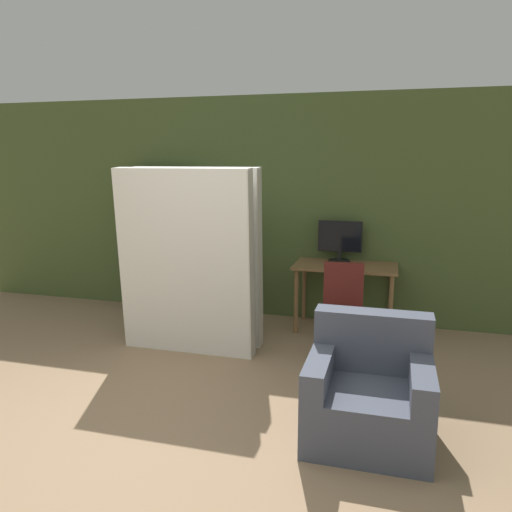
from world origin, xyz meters
TOP-DOWN VIEW (x-y plane):
  - ground_plane at (0.00, 0.00)m, footprint 16.00×16.00m
  - wall_back at (0.00, 3.27)m, footprint 8.00×0.06m
  - desk at (1.12, 2.92)m, footprint 1.15×0.63m
  - monitor at (1.03, 3.10)m, footprint 0.51×0.25m
  - office_chair at (1.18, 2.10)m, footprint 0.52×0.52m
  - bookshelf at (-1.33, 3.12)m, footprint 0.87×0.31m
  - mattress_near at (-0.36, 1.81)m, footprint 1.39×0.27m
  - mattress_far at (-0.36, 2.12)m, footprint 1.39×0.26m
  - armchair at (1.51, 0.70)m, footprint 0.85×0.80m

SIDE VIEW (x-z plane):
  - ground_plane at x=0.00m, z-range 0.00..0.00m
  - armchair at x=1.51m, z-range -0.11..0.74m
  - office_chair at x=1.18m, z-range -0.09..0.85m
  - desk at x=1.12m, z-range 0.27..1.04m
  - bookshelf at x=-1.33m, z-range 0.02..1.83m
  - mattress_far at x=-0.36m, z-range 0.00..1.88m
  - mattress_near at x=-0.36m, z-range 0.00..1.88m
  - monitor at x=1.03m, z-range 0.79..1.27m
  - wall_back at x=0.00m, z-range 0.00..2.70m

